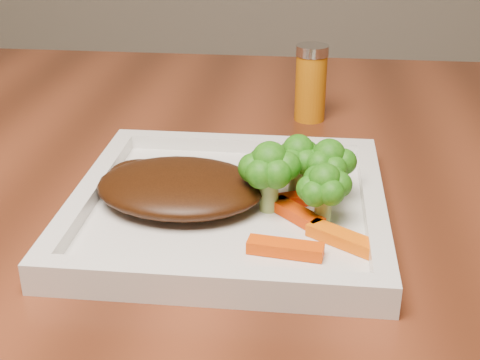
# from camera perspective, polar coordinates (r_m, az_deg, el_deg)

# --- Properties ---
(plate) EXTENTS (0.27, 0.27, 0.01)m
(plate) POSITION_cam_1_polar(r_m,az_deg,el_deg) (0.59, -0.96, -2.66)
(plate) COLOR white
(plate) RESTS_ON dining_table
(steak) EXTENTS (0.16, 0.13, 0.03)m
(steak) POSITION_cam_1_polar(r_m,az_deg,el_deg) (0.59, -5.12, -0.59)
(steak) COLOR #381908
(steak) RESTS_ON plate
(broccoli_0) EXTENTS (0.07, 0.07, 0.07)m
(broccoli_0) POSITION_cam_1_polar(r_m,az_deg,el_deg) (0.60, 4.96, 1.84)
(broccoli_0) COLOR #2A6D12
(broccoli_0) RESTS_ON plate
(broccoli_1) EXTENTS (0.07, 0.07, 0.06)m
(broccoli_1) POSITION_cam_1_polar(r_m,az_deg,el_deg) (0.59, 7.55, 1.14)
(broccoli_1) COLOR #276B11
(broccoli_1) RESTS_ON plate
(broccoli_2) EXTENTS (0.06, 0.06, 0.06)m
(broccoli_2) POSITION_cam_1_polar(r_m,az_deg,el_deg) (0.55, 7.18, -0.98)
(broccoli_2) COLOR #276E12
(broccoli_2) RESTS_ON plate
(broccoli_3) EXTENTS (0.07, 0.07, 0.06)m
(broccoli_3) POSITION_cam_1_polar(r_m,az_deg,el_deg) (0.57, 2.51, 0.24)
(broccoli_3) COLOR #227112
(broccoli_3) RESTS_ON plate
(carrot_0) EXTENTS (0.06, 0.02, 0.01)m
(carrot_0) POSITION_cam_1_polar(r_m,az_deg,el_deg) (0.52, 3.88, -5.83)
(carrot_0) COLOR #DF4103
(carrot_0) RESTS_ON plate
(carrot_1) EXTENTS (0.06, 0.05, 0.01)m
(carrot_1) POSITION_cam_1_polar(r_m,az_deg,el_deg) (0.54, 8.72, -4.94)
(carrot_1) COLOR #F05F03
(carrot_1) RESTS_ON plate
(carrot_4) EXTENTS (0.05, 0.06, 0.01)m
(carrot_4) POSITION_cam_1_polar(r_m,az_deg,el_deg) (0.63, 0.91, 0.40)
(carrot_4) COLOR red
(carrot_4) RESTS_ON plate
(carrot_5) EXTENTS (0.05, 0.05, 0.01)m
(carrot_5) POSITION_cam_1_polar(r_m,az_deg,el_deg) (0.57, 4.86, -2.89)
(carrot_5) COLOR red
(carrot_5) RESTS_ON plate
(carrot_6) EXTENTS (0.05, 0.03, 0.01)m
(carrot_6) POSITION_cam_1_polar(r_m,az_deg,el_deg) (0.59, 5.32, -1.57)
(carrot_6) COLOR red
(carrot_6) RESTS_ON plate
(spice_shaker) EXTENTS (0.05, 0.05, 0.09)m
(spice_shaker) POSITION_cam_1_polar(r_m,az_deg,el_deg) (0.81, 6.06, 8.22)
(spice_shaker) COLOR #B5640A
(spice_shaker) RESTS_ON dining_table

